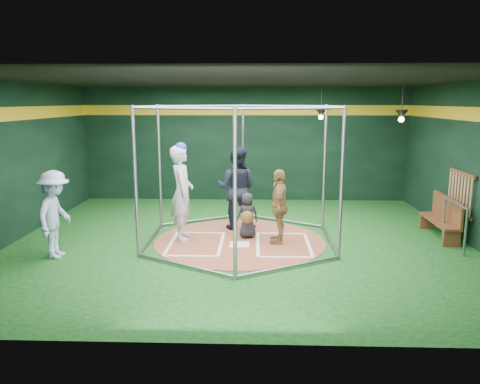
{
  "coord_description": "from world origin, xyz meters",
  "views": [
    {
      "loc": [
        0.35,
        -10.03,
        3.08
      ],
      "look_at": [
        0.0,
        0.1,
        1.1
      ],
      "focal_mm": 35.0,
      "sensor_mm": 36.0,
      "label": 1
    }
  ],
  "objects_px": {
    "dugout_bench": "(443,217)",
    "umpire": "(237,188)",
    "batter_figure": "(182,192)",
    "visitor_leopard": "(279,206)"
  },
  "relations": [
    {
      "from": "umpire",
      "to": "dugout_bench",
      "type": "height_order",
      "value": "umpire"
    },
    {
      "from": "umpire",
      "to": "visitor_leopard",
      "type": "bearing_deg",
      "value": 142.85
    },
    {
      "from": "dugout_bench",
      "to": "umpire",
      "type": "bearing_deg",
      "value": 173.19
    },
    {
      "from": "batter_figure",
      "to": "dugout_bench",
      "type": "bearing_deg",
      "value": 3.46
    },
    {
      "from": "batter_figure",
      "to": "dugout_bench",
      "type": "distance_m",
      "value": 5.96
    },
    {
      "from": "visitor_leopard",
      "to": "umpire",
      "type": "height_order",
      "value": "umpire"
    },
    {
      "from": "umpire",
      "to": "dugout_bench",
      "type": "distance_m",
      "value": 4.8
    },
    {
      "from": "visitor_leopard",
      "to": "dugout_bench",
      "type": "bearing_deg",
      "value": 103.87
    },
    {
      "from": "batter_figure",
      "to": "visitor_leopard",
      "type": "distance_m",
      "value": 2.18
    },
    {
      "from": "visitor_leopard",
      "to": "dugout_bench",
      "type": "relative_size",
      "value": 1.0
    }
  ]
}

